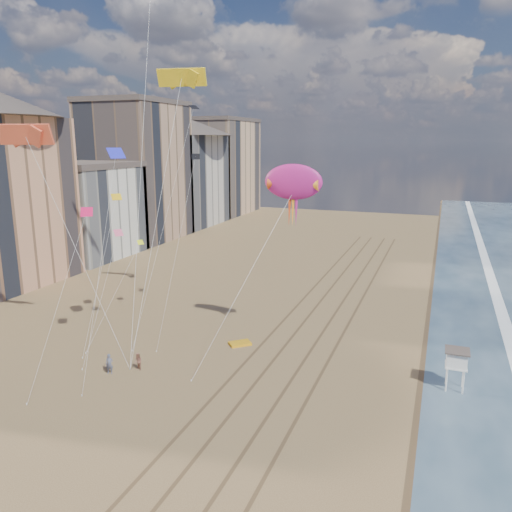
{
  "coord_description": "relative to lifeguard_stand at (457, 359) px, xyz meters",
  "views": [
    {
      "loc": [
        15.37,
        -19.3,
        20.72
      ],
      "look_at": [
        -1.7,
        26.0,
        9.5
      ],
      "focal_mm": 35.0,
      "sensor_mm": 36.0,
      "label": 1
    }
  ],
  "objects": [
    {
      "name": "wet_sand",
      "position": [
        1.52,
        16.85,
        -2.75
      ],
      "size": [
        260.0,
        260.0,
        0.0
      ],
      "primitive_type": "plane",
      "color": "#42301E",
      "rests_on": "ground"
    },
    {
      "name": "foam",
      "position": [
        5.72,
        16.85,
        -2.74
      ],
      "size": [
        260.0,
        260.0,
        0.0
      ],
      "primitive_type": "plane",
      "color": "white",
      "rests_on": "ground"
    },
    {
      "name": "tracks",
      "position": [
        -14.93,
        6.85,
        -2.74
      ],
      "size": [
        7.68,
        120.0,
        0.01
      ],
      "color": "brown",
      "rests_on": "ground"
    },
    {
      "name": "buildings",
      "position": [
        -63.21,
        42.44,
        10.8
      ],
      "size": [
        34.72,
        131.35,
        29.0
      ],
      "color": "#C6B284",
      "rests_on": "ground"
    },
    {
      "name": "lifeguard_stand",
      "position": [
        0.0,
        0.0,
        0.0
      ],
      "size": [
        1.98,
        1.98,
        3.57
      ],
      "color": "silver",
      "rests_on": "ground"
    },
    {
      "name": "grounded_kite",
      "position": [
        -20.78,
        2.35,
        -2.62
      ],
      "size": [
        2.56,
        2.48,
        0.25
      ],
      "primitive_type": "cube",
      "rotation": [
        0.0,
        0.0,
        0.72
      ],
      "color": "orange",
      "rests_on": "ground"
    },
    {
      "name": "show_kite",
      "position": [
        -15.6,
        3.35,
        14.11
      ],
      "size": [
        5.6,
        5.61,
        20.36
      ],
      "color": "#B21B74",
      "rests_on": "ground"
    },
    {
      "name": "kite_flyer_a",
      "position": [
        -29.36,
        -7.96,
        -1.81
      ],
      "size": [
        0.79,
        0.64,
        1.88
      ],
      "primitive_type": "imported",
      "rotation": [
        0.0,
        0.0,
        0.32
      ],
      "color": "#52566A",
      "rests_on": "ground"
    },
    {
      "name": "kite_flyer_b",
      "position": [
        -27.32,
        -6.43,
        -1.93
      ],
      "size": [
        0.99,
        0.9,
        1.65
      ],
      "primitive_type": "imported",
      "rotation": [
        0.0,
        0.0,
        -0.44
      ],
      "color": "#8F5A48",
      "rests_on": "ground"
    },
    {
      "name": "parafoils",
      "position": [
        -32.82,
        2.38,
        27.5
      ],
      "size": [
        14.4,
        15.62,
        20.82
      ],
      "color": "black",
      "rests_on": "ground"
    },
    {
      "name": "small_kites",
      "position": [
        -31.21,
        0.21,
        14.24
      ],
      "size": [
        9.19,
        16.28,
        15.67
      ],
      "color": "#EA5B7E",
      "rests_on": "ground"
    }
  ]
}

